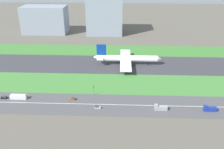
# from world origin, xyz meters

# --- Properties ---
(ground_plane) EXTENTS (800.00, 800.00, 0.00)m
(ground_plane) POSITION_xyz_m (0.00, 0.00, 0.00)
(ground_plane) COLOR #5B564C
(runway) EXTENTS (280.00, 46.00, 0.10)m
(runway) POSITION_xyz_m (0.00, 0.00, 0.05)
(runway) COLOR #38383D
(runway) RESTS_ON ground_plane
(grass_median_north) EXTENTS (280.00, 36.00, 0.10)m
(grass_median_north) POSITION_xyz_m (0.00, 41.00, 0.05)
(grass_median_north) COLOR #3D7A33
(grass_median_north) RESTS_ON ground_plane
(grass_median_south) EXTENTS (280.00, 36.00, 0.10)m
(grass_median_south) POSITION_xyz_m (0.00, -41.00, 0.05)
(grass_median_south) COLOR #427F38
(grass_median_south) RESTS_ON ground_plane
(highway) EXTENTS (280.00, 28.00, 0.10)m
(highway) POSITION_xyz_m (0.00, -73.00, 0.05)
(highway) COLOR #4C4C4F
(highway) RESTS_ON ground_plane
(highway_centerline) EXTENTS (266.00, 0.50, 0.01)m
(highway_centerline) POSITION_xyz_m (0.00, -73.00, 0.11)
(highway_centerline) COLOR silver
(highway_centerline) RESTS_ON highway
(airliner) EXTENTS (65.00, 56.00, 19.70)m
(airliner) POSITION_xyz_m (20.74, 0.00, 6.23)
(airliner) COLOR white
(airliner) RESTS_ON runway
(truck_1) EXTENTS (8.40, 2.50, 4.00)m
(truck_1) POSITION_xyz_m (42.77, -78.00, 1.67)
(truck_1) COLOR #99999E
(truck_1) RESTS_ON highway
(truck_0) EXTENTS (8.40, 2.50, 4.00)m
(truck_0) POSITION_xyz_m (74.79, -78.00, 1.67)
(truck_0) COLOR navy
(truck_0) RESTS_ON highway
(car_0) EXTENTS (4.40, 1.80, 2.00)m
(car_0) POSITION_xyz_m (-17.90, -68.00, 0.92)
(car_0) COLOR brown
(car_0) RESTS_ON highway
(bus_0) EXTENTS (11.60, 2.50, 3.50)m
(bus_0) POSITION_xyz_m (-56.73, -68.00, 1.82)
(bus_0) COLOR silver
(bus_0) RESTS_ON highway
(car_2) EXTENTS (4.40, 1.80, 2.00)m
(car_2) POSITION_xyz_m (0.87, -78.00, 0.92)
(car_2) COLOR #99999E
(car_2) RESTS_ON highway
(car_1) EXTENTS (4.40, 1.80, 2.00)m
(car_1) POSITION_xyz_m (-67.15, -68.00, 0.92)
(car_1) COLOR black
(car_1) RESTS_ON highway
(traffic_light) EXTENTS (0.36, 0.50, 7.20)m
(traffic_light) POSITION_xyz_m (-3.50, -60.01, 4.29)
(traffic_light) COLOR #4C4C51
(traffic_light) RESTS_ON highway
(terminal_building) EXTENTS (59.78, 31.84, 36.49)m
(terminal_building) POSITION_xyz_m (-90.00, 114.00, 18.25)
(terminal_building) COLOR gray
(terminal_building) RESTS_ON ground_plane
(hangar_building) EXTENTS (47.69, 36.35, 54.27)m
(hangar_building) POSITION_xyz_m (-6.98, 114.00, 27.13)
(hangar_building) COLOR gray
(hangar_building) RESTS_ON ground_plane
(fuel_tank_west) EXTENTS (17.63, 17.63, 12.31)m
(fuel_tank_west) POSITION_xyz_m (-9.76, 159.00, 6.15)
(fuel_tank_west) COLOR silver
(fuel_tank_west) RESTS_ON ground_plane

